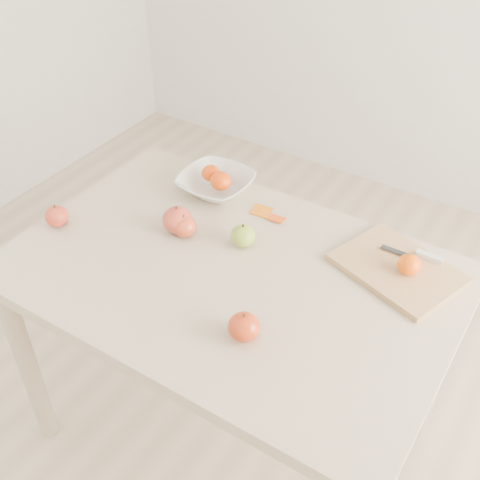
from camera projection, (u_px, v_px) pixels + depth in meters
The scene contains 15 objects.
ground at pixel (232, 431), 2.09m from camera, with size 3.50×3.50×0.00m, color #C6B293.
table at pixel (230, 296), 1.69m from camera, with size 1.20×0.80×0.75m.
cutting_board at pixel (397, 269), 1.61m from camera, with size 0.31×0.23×0.02m, color tan.
board_tangerine at pixel (409, 265), 1.57m from camera, with size 0.06×0.06×0.05m, color #E73F08.
fruit_bowl at pixel (216, 184), 1.90m from camera, with size 0.23×0.23×0.06m, color white.
bowl_tangerine_near at pixel (211, 173), 1.90m from camera, with size 0.06×0.06×0.05m, color #D94007.
bowl_tangerine_far at pixel (221, 181), 1.86m from camera, with size 0.07×0.07×0.06m, color #D94307.
orange_peel_a at pixel (261, 212), 1.83m from camera, with size 0.06×0.04×0.00m, color orange.
orange_peel_b at pixel (276, 219), 1.80m from camera, with size 0.04×0.04×0.00m, color #D7490F.
paring_knife at pixel (424, 256), 1.63m from camera, with size 0.17×0.04×0.01m.
apple_green at pixel (243, 236), 1.69m from camera, with size 0.07×0.07×0.06m, color olive.
apple_red_a at pixel (177, 220), 1.74m from camera, with size 0.09×0.09×0.08m, color #A71F25.
apple_red_e at pixel (244, 327), 1.41m from camera, with size 0.08×0.08×0.07m, color maroon.
apple_red_b at pixel (184, 226), 1.72m from camera, with size 0.07×0.07×0.06m, color maroon.
apple_red_d at pixel (57, 216), 1.76m from camera, with size 0.07×0.07×0.06m, color maroon.
Camera 1 is at (0.68, -1.01, 1.83)m, focal length 45.00 mm.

